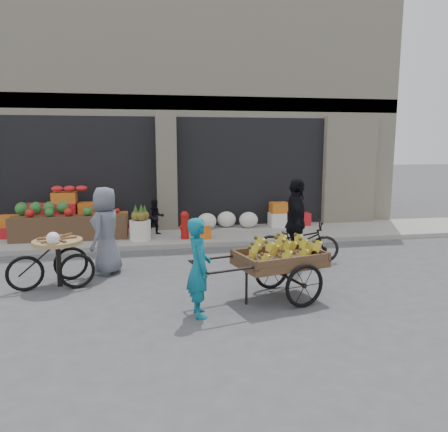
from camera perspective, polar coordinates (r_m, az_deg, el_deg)
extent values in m
plane|color=#424244|center=(7.64, -5.20, -9.63)|extent=(80.00, 80.00, 0.00)
cube|color=gray|center=(11.57, -7.10, -2.74)|extent=(18.00, 2.20, 0.12)
cube|color=beige|center=(15.44, -8.32, 13.12)|extent=(14.00, 6.00, 7.00)
cube|color=gray|center=(12.61, -7.80, 14.43)|extent=(14.00, 0.30, 0.40)
cube|color=black|center=(13.34, -18.47, 5.45)|extent=(4.40, 1.60, 3.10)
cube|color=black|center=(13.58, 2.80, 5.99)|extent=(4.40, 1.60, 3.10)
cube|color=beige|center=(12.39, -7.55, 5.58)|extent=(0.55, 0.80, 3.22)
cube|color=#533525|center=(11.48, -19.52, -1.48)|extent=(2.80, 0.45, 0.60)
sphere|color=#1E5923|center=(12.03, -22.57, 0.94)|extent=(0.34, 0.34, 0.34)
cylinder|color=silver|center=(11.00, -10.88, -1.83)|extent=(0.52, 0.52, 0.50)
cylinder|color=#A5140F|center=(10.99, -5.14, -1.55)|extent=(0.20, 0.20, 0.56)
sphere|color=#A5140F|center=(10.93, -5.17, 0.10)|extent=(0.22, 0.22, 0.22)
cylinder|color=orange|center=(11.02, -2.52, -2.17)|extent=(0.32, 0.32, 0.30)
ellipsoid|color=silver|center=(12.30, 0.51, -0.60)|extent=(1.70, 0.60, 0.44)
imported|color=black|center=(11.55, -8.92, -0.15)|extent=(0.51, 0.43, 0.93)
cube|color=#533525|center=(7.09, 7.27, -5.93)|extent=(1.53, 1.19, 0.12)
torus|color=black|center=(6.87, 10.45, -8.97)|extent=(0.68, 0.23, 0.68)
torus|color=black|center=(7.63, 6.26, -6.97)|extent=(0.68, 0.23, 0.68)
cylinder|color=black|center=(6.90, 2.94, -9.25)|extent=(0.05, 0.05, 0.56)
imported|color=#10647B|center=(6.35, -3.31, -6.71)|extent=(0.38, 0.55, 1.46)
cylinder|color=#9E7F51|center=(8.14, -20.92, -3.18)|extent=(1.06, 1.06, 0.07)
cube|color=black|center=(8.23, -20.76, -5.90)|extent=(0.10, 0.10, 0.80)
torus|color=black|center=(8.03, -18.64, -6.83)|extent=(0.61, 0.26, 0.62)
torus|color=black|center=(8.56, -19.35, -5.86)|extent=(0.61, 0.26, 0.62)
torus|color=black|center=(8.20, -24.54, -6.85)|extent=(0.61, 0.26, 0.62)
imported|color=slate|center=(8.65, -15.15, -1.87)|extent=(0.81, 0.96, 1.68)
imported|color=black|center=(9.36, 9.62, -3.27)|extent=(1.81, 0.98, 0.90)
imported|color=black|center=(8.84, 9.37, -0.98)|extent=(0.68, 1.14, 1.82)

